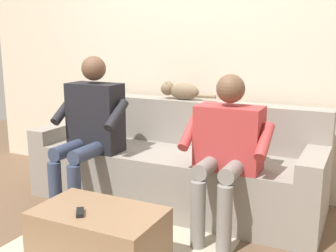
{
  "coord_description": "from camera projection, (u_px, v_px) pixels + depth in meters",
  "views": [
    {
      "loc": [
        -1.39,
        2.85,
        1.37
      ],
      "look_at": [
        0.0,
        -0.01,
        0.68
      ],
      "focal_mm": 44.4,
      "sensor_mm": 36.0,
      "label": 1
    }
  ],
  "objects": [
    {
      "name": "person_right_seated",
      "position": [
        90.0,
        125.0,
        3.26
      ],
      "size": [
        0.58,
        0.57,
        1.22
      ],
      "color": "black",
      "rests_on": "ground"
    },
    {
      "name": "remote_black",
      "position": [
        80.0,
        212.0,
        2.43
      ],
      "size": [
        0.1,
        0.11,
        0.02
      ],
      "primitive_type": "cube",
      "rotation": [
        0.0,
        0.0,
        2.21
      ],
      "color": "black",
      "rests_on": "coffee_table"
    },
    {
      "name": "person_left_seated",
      "position": [
        226.0,
        145.0,
        2.82
      ],
      "size": [
        0.6,
        0.5,
        1.12
      ],
      "color": "#B23838",
      "rests_on": "ground"
    },
    {
      "name": "ground_plane",
      "position": [
        129.0,
        239.0,
        2.86
      ],
      "size": [
        8.0,
        8.0,
        0.0
      ],
      "primitive_type": "plane",
      "color": "brown"
    },
    {
      "name": "coffee_table",
      "position": [
        99.0,
        237.0,
        2.52
      ],
      "size": [
        0.77,
        0.47,
        0.35
      ],
      "color": "#8C6B4C",
      "rests_on": "ground"
    },
    {
      "name": "cat_on_backrest",
      "position": [
        180.0,
        91.0,
        3.56
      ],
      "size": [
        0.5,
        0.12,
        0.15
      ],
      "color": "#756047",
      "rests_on": "couch"
    },
    {
      "name": "back_wall",
      "position": [
        200.0,
        41.0,
        3.68
      ],
      "size": [
        4.81,
        0.06,
        2.65
      ],
      "primitive_type": "cube",
      "color": "beige",
      "rests_on": "ground"
    },
    {
      "name": "couch",
      "position": [
        175.0,
        166.0,
        3.45
      ],
      "size": [
        2.38,
        0.77,
        0.83
      ],
      "color": "gray",
      "rests_on": "ground"
    }
  ]
}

